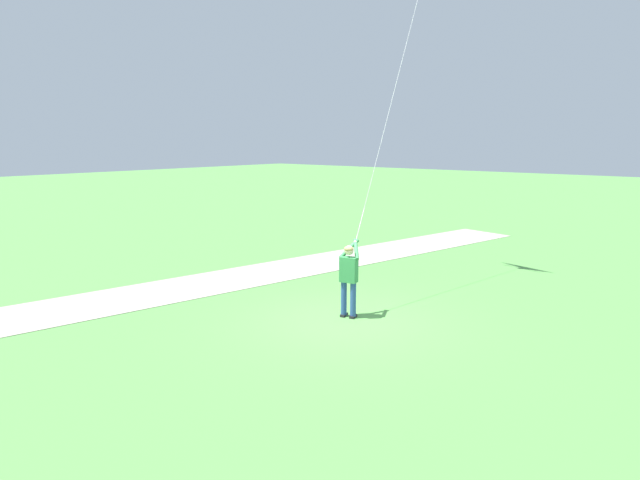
% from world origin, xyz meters
% --- Properties ---
extents(ground_plane, '(120.00, 120.00, 0.00)m').
position_xyz_m(ground_plane, '(0.00, 0.00, 0.00)').
color(ground_plane, '#569947').
extents(walkway_path, '(8.82, 31.82, 0.02)m').
position_xyz_m(walkway_path, '(5.45, 2.00, 0.01)').
color(walkway_path, '#ADA393').
rests_on(walkway_path, ground).
extents(person_kite_flyer, '(0.51, 0.63, 1.83)m').
position_xyz_m(person_kite_flyer, '(0.11, -0.26, 1.05)').
color(person_kite_flyer, '#232328').
rests_on(person_kite_flyer, ground).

